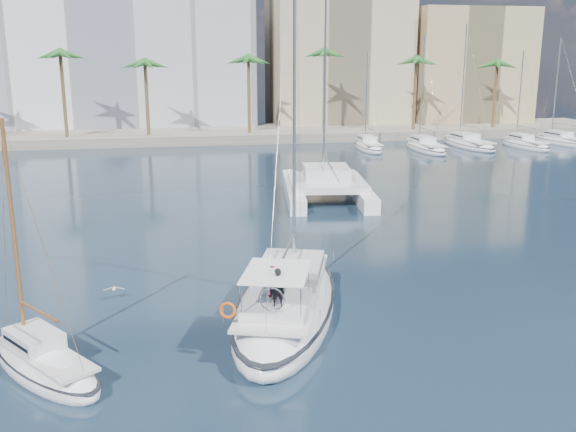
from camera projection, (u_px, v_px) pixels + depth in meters
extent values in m
plane|color=black|center=(263.00, 305.00, 29.15)|extent=(160.00, 160.00, 0.00)
cube|color=gray|center=(196.00, 135.00, 87.14)|extent=(120.00, 14.00, 1.20)
cube|color=white|center=(106.00, 35.00, 93.15)|extent=(42.00, 16.00, 28.00)
cube|color=tan|center=(337.00, 63.00, 97.42)|extent=(20.00, 14.00, 20.00)
cube|color=tan|center=(465.00, 69.00, 99.37)|extent=(18.00, 12.00, 18.00)
cylinder|color=brown|center=(196.00, 102.00, 82.20)|extent=(0.44, 0.44, 10.50)
sphere|color=#246224|center=(195.00, 60.00, 80.92)|extent=(3.60, 3.60, 3.60)
cylinder|color=brown|center=(445.00, 99.00, 88.35)|extent=(0.44, 0.44, 10.50)
sphere|color=#246224|center=(447.00, 60.00, 87.08)|extent=(3.60, 3.60, 3.60)
ellipsoid|color=white|center=(286.00, 308.00, 27.83)|extent=(7.87, 13.40, 2.65)
ellipsoid|color=black|center=(286.00, 300.00, 27.73)|extent=(7.94, 13.53, 0.18)
cube|color=silver|center=(286.00, 288.00, 27.35)|extent=(5.75, 10.00, 0.12)
cube|color=silver|center=(290.00, 269.00, 28.68)|extent=(3.91, 4.82, 0.60)
cube|color=black|center=(290.00, 269.00, 28.67)|extent=(3.77, 4.36, 0.14)
cylinder|color=#B7BABF|center=(294.00, 84.00, 28.13)|extent=(0.15, 0.15, 16.75)
cylinder|color=#B7BABF|center=(287.00, 251.00, 27.32)|extent=(1.72, 4.93, 0.11)
cube|color=silver|center=(277.00, 304.00, 24.93)|extent=(3.30, 3.79, 0.36)
cube|color=white|center=(276.00, 272.00, 24.47)|extent=(3.30, 3.79, 0.04)
torus|color=silver|center=(272.00, 300.00, 23.58)|extent=(0.93, 0.35, 0.96)
torus|color=#D64A0B|center=(228.00, 310.00, 23.38)|extent=(0.66, 0.38, 0.64)
imported|color=black|center=(277.00, 287.00, 24.11)|extent=(0.58, 0.41, 1.51)
imported|color=maroon|center=(272.00, 281.00, 25.15)|extent=(0.61, 0.48, 1.25)
ellipsoid|color=white|center=(45.00, 368.00, 22.82)|extent=(5.55, 6.50, 1.54)
ellipsoid|color=black|center=(45.00, 362.00, 22.77)|extent=(5.61, 6.56, 0.18)
cube|color=silver|center=(45.00, 354.00, 22.59)|extent=(4.10, 4.83, 0.12)
cube|color=silver|center=(34.00, 338.00, 23.01)|extent=(2.39, 2.55, 0.60)
cube|color=black|center=(34.00, 338.00, 23.00)|extent=(2.26, 2.36, 0.14)
cylinder|color=brown|center=(14.00, 234.00, 22.59)|extent=(0.15, 0.15, 8.11)
cylinder|color=brown|center=(39.00, 311.00, 22.34)|extent=(1.66, 2.20, 0.11)
cube|color=white|center=(293.00, 190.00, 51.33)|extent=(2.96, 12.93, 1.10)
cube|color=white|center=(358.00, 190.00, 51.58)|extent=(2.96, 12.93, 1.10)
cube|color=silver|center=(327.00, 182.00, 50.65)|extent=(6.76, 7.83, 0.50)
cube|color=silver|center=(326.00, 172.00, 51.10)|extent=(4.04, 4.32, 1.00)
cube|color=black|center=(326.00, 172.00, 51.09)|extent=(3.99, 3.81, 0.18)
cylinder|color=#B7BABF|center=(325.00, 68.00, 51.01)|extent=(0.18, 0.18, 17.19)
ellipsoid|color=silver|center=(114.00, 289.00, 29.67)|extent=(0.20, 0.38, 0.18)
sphere|color=silver|center=(114.00, 287.00, 29.84)|extent=(0.10, 0.10, 0.10)
cube|color=gray|center=(108.00, 289.00, 29.61)|extent=(0.43, 0.16, 0.10)
cube|color=gray|center=(120.00, 288.00, 29.71)|extent=(0.43, 0.16, 0.10)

